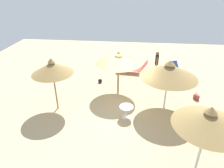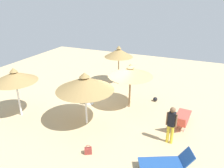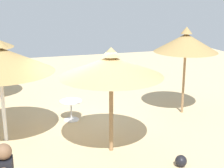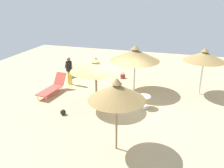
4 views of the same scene
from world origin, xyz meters
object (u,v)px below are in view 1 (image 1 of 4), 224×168
(parasol_umbrella_far_left, at_px, (118,59))
(beach_ball, at_px, (100,81))
(person_standing_center, at_px, (157,62))
(lounge_chair_front, at_px, (179,71))
(lounge_chair_far_right, at_px, (133,68))
(handbag, at_px, (196,97))
(side_table_round, at_px, (126,110))
(parasol_umbrella_near_right, at_px, (209,119))
(parasol_umbrella_back, at_px, (52,68))
(parasol_umbrella_edge, at_px, (169,71))

(parasol_umbrella_far_left, xyz_separation_m, beach_ball, (1.28, -1.24, -2.02))
(person_standing_center, bearing_deg, lounge_chair_front, -173.91)
(lounge_chair_far_right, distance_m, handbag, 4.85)
(handbag, distance_m, side_table_round, 4.42)
(handbag, bearing_deg, parasol_umbrella_near_right, 75.60)
(lounge_chair_far_right, bearing_deg, parasol_umbrella_back, 51.56)
(parasol_umbrella_far_left, xyz_separation_m, handbag, (-4.47, 0.22, -2.01))
(parasol_umbrella_back, bearing_deg, parasol_umbrella_near_right, 153.16)
(parasol_umbrella_edge, bearing_deg, lounge_chair_front, -110.00)
(parasol_umbrella_near_right, height_order, handbag, parasol_umbrella_near_right)
(person_standing_center, xyz_separation_m, beach_ball, (3.70, 1.46, -0.88))
(parasol_umbrella_far_left, bearing_deg, lounge_chair_front, -144.83)
(side_table_round, bearing_deg, lounge_chair_front, -123.99)
(lounge_chair_far_right, bearing_deg, parasol_umbrella_far_left, 74.10)
(parasol_umbrella_far_left, height_order, parasol_umbrella_near_right, parasol_umbrella_near_right)
(parasol_umbrella_back, relative_size, beach_ball, 10.45)
(person_standing_center, relative_size, side_table_round, 2.58)
(beach_ball, bearing_deg, lounge_chair_front, -163.01)
(handbag, bearing_deg, lounge_chair_front, -82.78)
(parasol_umbrella_edge, relative_size, person_standing_center, 1.58)
(parasol_umbrella_edge, xyz_separation_m, handbag, (-1.95, -1.18, -2.05))
(parasol_umbrella_far_left, distance_m, lounge_chair_front, 5.30)
(handbag, height_order, beach_ball, handbag)
(side_table_round, relative_size, beach_ball, 2.53)
(lounge_chair_far_right, distance_m, beach_ball, 2.78)
(parasol_umbrella_edge, relative_size, handbag, 6.47)
(parasol_umbrella_near_right, relative_size, side_table_round, 3.95)
(parasol_umbrella_far_left, distance_m, beach_ball, 2.69)
(lounge_chair_far_right, xyz_separation_m, handbag, (-3.62, 3.21, -0.26))
(person_standing_center, bearing_deg, parasol_umbrella_back, 40.15)
(parasol_umbrella_edge, distance_m, beach_ball, 5.07)
(parasol_umbrella_back, relative_size, lounge_chair_far_right, 1.25)
(lounge_chair_far_right, xyz_separation_m, beach_ball, (2.13, 1.76, -0.27))
(lounge_chair_front, bearing_deg, lounge_chair_far_right, -2.10)
(parasol_umbrella_back, height_order, lounge_chair_far_right, parasol_umbrella_back)
(parasol_umbrella_far_left, relative_size, side_table_round, 3.83)
(parasol_umbrella_edge, bearing_deg, lounge_chair_far_right, -69.15)
(handbag, bearing_deg, lounge_chair_far_right, -41.61)
(parasol_umbrella_far_left, height_order, parasol_umbrella_back, parasol_umbrella_back)
(parasol_umbrella_back, bearing_deg, lounge_chair_far_right, -128.44)
(lounge_chair_far_right, relative_size, lounge_chair_front, 1.11)
(lounge_chair_front, distance_m, beach_ball, 5.61)
(lounge_chair_front, bearing_deg, beach_ball, 16.99)
(parasol_umbrella_back, distance_m, handbag, 7.99)
(parasol_umbrella_far_left, bearing_deg, person_standing_center, -131.91)
(parasol_umbrella_edge, bearing_deg, parasol_umbrella_near_right, 100.81)
(parasol_umbrella_back, bearing_deg, handbag, -167.37)
(parasol_umbrella_near_right, distance_m, lounge_chair_front, 8.20)
(parasol_umbrella_edge, height_order, handbag, parasol_umbrella_edge)
(parasol_umbrella_near_right, distance_m, person_standing_center, 7.91)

